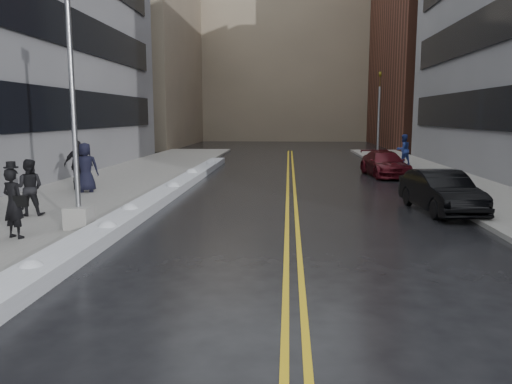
% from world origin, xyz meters
% --- Properties ---
extents(ground, '(160.00, 160.00, 0.00)m').
position_xyz_m(ground, '(0.00, 0.00, 0.00)').
color(ground, black).
rests_on(ground, ground).
extents(sidewalk_west, '(5.50, 50.00, 0.15)m').
position_xyz_m(sidewalk_west, '(-5.75, 10.00, 0.07)').
color(sidewalk_west, gray).
rests_on(sidewalk_west, ground).
extents(sidewalk_east, '(4.00, 50.00, 0.15)m').
position_xyz_m(sidewalk_east, '(10.00, 10.00, 0.07)').
color(sidewalk_east, gray).
rests_on(sidewalk_east, ground).
extents(lane_line_left, '(0.12, 50.00, 0.01)m').
position_xyz_m(lane_line_left, '(2.35, 10.00, 0.00)').
color(lane_line_left, gold).
rests_on(lane_line_left, ground).
extents(lane_line_right, '(0.12, 50.00, 0.01)m').
position_xyz_m(lane_line_right, '(2.65, 10.00, 0.00)').
color(lane_line_right, gold).
rests_on(lane_line_right, ground).
extents(snow_ridge, '(0.90, 30.00, 0.34)m').
position_xyz_m(snow_ridge, '(-2.45, 8.00, 0.17)').
color(snow_ridge, silver).
rests_on(snow_ridge, ground).
extents(building_west_far, '(14.00, 22.00, 18.00)m').
position_xyz_m(building_west_far, '(-15.50, 44.00, 9.00)').
color(building_west_far, gray).
rests_on(building_west_far, ground).
extents(building_east_far, '(14.00, 20.00, 28.00)m').
position_xyz_m(building_east_far, '(19.00, 42.00, 14.00)').
color(building_east_far, '#562D21').
rests_on(building_east_far, ground).
extents(building_far, '(36.00, 16.00, 22.00)m').
position_xyz_m(building_far, '(2.00, 60.00, 11.00)').
color(building_far, gray).
rests_on(building_far, ground).
extents(lamppost, '(0.65, 0.65, 7.62)m').
position_xyz_m(lamppost, '(-3.30, 2.00, 2.53)').
color(lamppost, gray).
rests_on(lamppost, sidewalk_west).
extents(fire_hydrant, '(0.26, 0.26, 0.73)m').
position_xyz_m(fire_hydrant, '(9.00, 10.00, 0.55)').
color(fire_hydrant, maroon).
rests_on(fire_hydrant, sidewalk_east).
extents(traffic_signal, '(0.16, 0.20, 6.00)m').
position_xyz_m(traffic_signal, '(8.50, 24.00, 3.40)').
color(traffic_signal, gray).
rests_on(traffic_signal, sidewalk_east).
extents(pedestrian_fedora, '(0.75, 0.62, 1.77)m').
position_xyz_m(pedestrian_fedora, '(-4.45, 0.84, 1.03)').
color(pedestrian_fedora, black).
rests_on(pedestrian_fedora, sidewalk_west).
extents(pedestrian_b, '(0.94, 0.78, 1.74)m').
position_xyz_m(pedestrian_b, '(-5.54, 3.66, 1.02)').
color(pedestrian_b, black).
rests_on(pedestrian_b, sidewalk_west).
extents(pedestrian_c, '(1.12, 0.90, 1.98)m').
position_xyz_m(pedestrian_c, '(-5.74, 8.44, 1.14)').
color(pedestrian_c, black).
rests_on(pedestrian_c, sidewalk_west).
extents(pedestrian_d, '(1.21, 0.55, 2.04)m').
position_xyz_m(pedestrian_d, '(-6.34, 9.16, 1.17)').
color(pedestrian_d, black).
rests_on(pedestrian_d, sidewalk_west).
extents(pedestrian_east, '(1.13, 1.02, 1.91)m').
position_xyz_m(pedestrian_east, '(9.52, 20.68, 1.10)').
color(pedestrian_east, navy).
rests_on(pedestrian_east, sidewalk_east).
extents(car_black, '(1.95, 4.37, 1.39)m').
position_xyz_m(car_black, '(7.44, 5.77, 0.70)').
color(car_black, black).
rests_on(car_black, ground).
extents(car_maroon, '(2.29, 4.69, 1.31)m').
position_xyz_m(car_maroon, '(7.50, 15.89, 0.66)').
color(car_maroon, '#470B13').
rests_on(car_maroon, ground).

